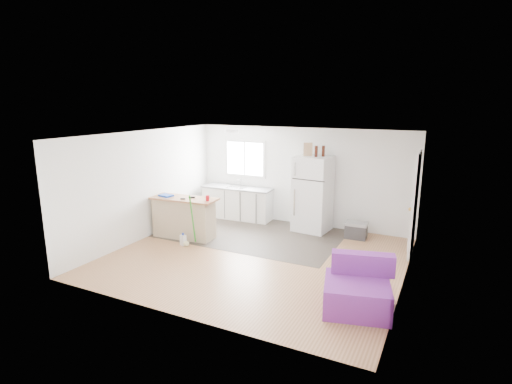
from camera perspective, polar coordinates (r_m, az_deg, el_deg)
room at (r=7.64m, az=0.02°, el=-0.88°), size 5.51×5.01×2.41m
vinyl_zone at (r=9.36m, az=-0.58°, el=-5.91°), size 4.05×2.50×0.00m
window at (r=10.45m, az=-1.58°, el=4.79°), size 1.18×0.06×0.98m
interior_door at (r=8.46m, az=21.72°, el=-1.72°), size 0.11×0.92×2.10m
ceiling_fixture at (r=9.07m, az=-3.47°, el=8.70°), size 0.30×0.30×0.07m
kitchen_cabinets at (r=10.46m, az=-2.66°, el=-1.49°), size 1.89×0.66×1.10m
peninsula at (r=9.12m, az=-10.25°, el=-3.58°), size 1.54×0.68×0.92m
refrigerator at (r=9.46m, az=8.12°, el=-0.25°), size 0.85×0.82×1.78m
cooler at (r=9.26m, az=14.12°, el=-5.32°), size 0.50×0.35×0.37m
purple_seat at (r=6.25m, az=14.30°, el=-13.49°), size 1.12×1.09×0.77m
cleaner_jug at (r=8.71m, az=-10.36°, el=-6.76°), size 0.15×0.12×0.28m
mop at (r=8.62m, az=-9.64°, el=-6.15°), size 0.23×0.32×1.15m
red_cup at (r=8.63m, az=-6.93°, el=-0.87°), size 0.10×0.10×0.12m
blue_tray at (r=9.21m, az=-12.74°, el=-0.48°), size 0.33×0.27×0.04m
tool_a at (r=8.95m, az=-9.12°, el=-0.74°), size 0.15×0.09×0.03m
tool_b at (r=8.85m, az=-10.41°, el=-0.96°), size 0.11×0.07×0.03m
cardboard_box at (r=9.31m, az=7.43°, el=6.07°), size 0.22×0.15×0.30m
bottle_left at (r=9.17m, az=8.59°, el=5.77°), size 0.08×0.08×0.25m
bottle_right at (r=9.23m, az=9.60°, el=5.79°), size 0.09×0.09×0.25m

